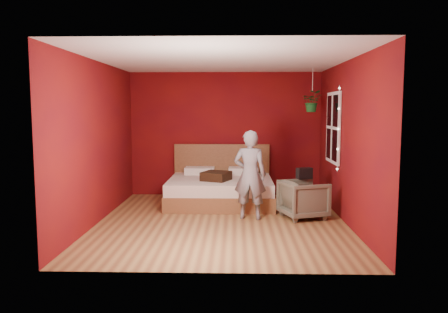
{
  "coord_description": "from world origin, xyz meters",
  "views": [
    {
      "loc": [
        0.23,
        -6.97,
        1.83
      ],
      "look_at": [
        0.03,
        0.4,
        1.03
      ],
      "focal_mm": 35.0,
      "sensor_mm": 36.0,
      "label": 1
    }
  ],
  "objects": [
    {
      "name": "window",
      "position": [
        1.97,
        0.9,
        1.5
      ],
      "size": [
        0.05,
        0.97,
        1.27
      ],
      "color": "white",
      "rests_on": "room_walls"
    },
    {
      "name": "person",
      "position": [
        0.46,
        0.21,
        0.74
      ],
      "size": [
        0.59,
        0.43,
        1.49
      ],
      "primitive_type": "imported",
      "rotation": [
        0.0,
        0.0,
        3.0
      ],
      "color": "slate",
      "rests_on": "ground"
    },
    {
      "name": "armchair",
      "position": [
        1.37,
        0.3,
        0.32
      ],
      "size": [
        0.88,
        0.87,
        0.64
      ],
      "primitive_type": "imported",
      "rotation": [
        0.0,
        0.0,
        1.89
      ],
      "color": "#595946",
      "rests_on": "ground"
    },
    {
      "name": "room_walls",
      "position": [
        0.0,
        0.0,
        1.68
      ],
      "size": [
        4.04,
        4.54,
        2.62
      ],
      "color": "maroon",
      "rests_on": "ground"
    },
    {
      "name": "throw_pillow",
      "position": [
        -0.14,
        1.12,
        0.58
      ],
      "size": [
        0.61,
        0.61,
        0.16
      ],
      "primitive_type": "cube",
      "rotation": [
        0.0,
        0.0,
        -0.41
      ],
      "color": "black",
      "rests_on": "bed"
    },
    {
      "name": "fairy_lights",
      "position": [
        1.94,
        0.38,
        1.5
      ],
      "size": [
        0.04,
        0.04,
        1.45
      ],
      "color": "silver",
      "rests_on": "room_walls"
    },
    {
      "name": "bed",
      "position": [
        -0.07,
        1.44,
        0.29
      ],
      "size": [
        2.0,
        1.7,
        1.1
      ],
      "color": "brown",
      "rests_on": "ground"
    },
    {
      "name": "handbag",
      "position": [
        1.41,
        0.49,
        0.73
      ],
      "size": [
        0.29,
        0.22,
        0.19
      ],
      "primitive_type": "cube",
      "rotation": [
        0.0,
        0.0,
        0.37
      ],
      "color": "black",
      "rests_on": "armchair"
    },
    {
      "name": "floor",
      "position": [
        0.0,
        0.0,
        0.0
      ],
      "size": [
        4.5,
        4.5,
        0.0
      ],
      "primitive_type": "plane",
      "color": "olive",
      "rests_on": "ground"
    },
    {
      "name": "hanging_plant",
      "position": [
        1.68,
        1.45,
        1.98
      ],
      "size": [
        0.43,
        0.39,
        0.83
      ],
      "color": "silver",
      "rests_on": "room_walls"
    }
  ]
}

